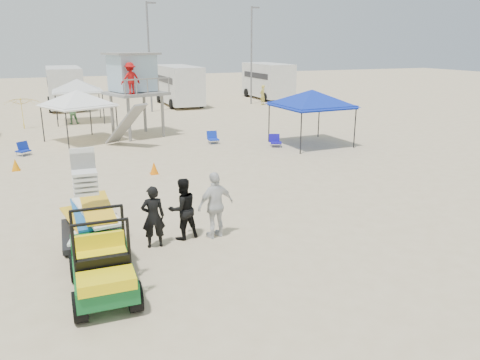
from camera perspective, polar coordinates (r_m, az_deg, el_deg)
name	(u,v)px	position (r m, az deg, el deg)	size (l,w,h in m)	color
ground	(269,268)	(11.24, 3.51, -10.69)	(140.00, 140.00, 0.00)	beige
utility_cart	(101,259)	(10.16, -16.58, -9.24)	(1.27, 2.38, 1.79)	#0D5925
surf_trailer	(90,216)	(12.27, -17.83, -4.21)	(1.49, 2.68, 2.35)	black
man_left	(153,217)	(12.22, -10.54, -4.44)	(0.60, 0.39, 1.65)	black
man_mid	(183,209)	(12.62, -7.01, -3.50)	(0.82, 0.64, 1.69)	black
man_right	(216,205)	(12.60, -2.99, -3.07)	(1.07, 0.45, 1.83)	silver
lifeguard_tower	(133,76)	(27.02, -12.92, 12.25)	(3.52, 3.52, 4.49)	gray
canopy_blue	(312,93)	(24.29, 8.77, 10.50)	(3.48, 3.48, 3.24)	black
canopy_white_a	(77,93)	(26.24, -19.28, 10.00)	(3.89, 3.89, 3.15)	black
canopy_white_c	(77,81)	(33.07, -19.27, 11.30)	(3.08, 3.08, 3.23)	black
umbrella_b	(23,113)	(31.84, -24.93, 7.42)	(2.12, 2.16, 1.94)	yellow
cone_near	(154,168)	(19.20, -10.44, 1.45)	(0.34, 0.34, 0.50)	orange
cone_far	(15,165)	(21.52, -25.70, 1.69)	(0.34, 0.34, 0.50)	orange
beach_chair_a	(23,149)	(24.36, -24.94, 3.50)	(0.73, 0.84, 0.64)	#0E2499
beach_chair_b	(213,137)	(24.79, -3.35, 5.21)	(0.58, 0.62, 0.64)	#102DB5
beach_chair_c	(275,141)	(24.01, 4.30, 4.82)	(0.70, 0.77, 0.64)	#160E9B
rv_mid_left	(65,86)	(40.64, -20.61, 10.70)	(2.65, 6.50, 3.25)	silver
rv_mid_right	(179,84)	(40.48, -7.47, 11.57)	(2.64, 7.00, 3.25)	silver
rv_far_right	(268,79)	(45.01, 3.39, 12.15)	(2.64, 6.60, 3.25)	silver
light_pole_left	(149,58)	(36.76, -11.00, 14.38)	(0.14, 0.14, 8.00)	slate
light_pole_right	(251,56)	(40.93, 1.40, 14.84)	(0.14, 0.14, 8.00)	slate
distant_beachgoers	(144,105)	(34.47, -11.66, 8.95)	(16.42, 4.89, 1.68)	#518755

